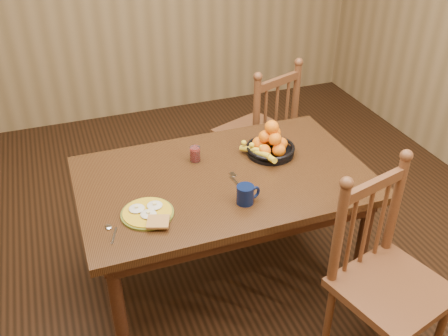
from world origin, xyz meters
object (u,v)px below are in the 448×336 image
object	(u,v)px
chair_near	(386,280)
dining_table	(224,188)
chair_far	(259,132)
coffee_mug	(246,194)
fruit_bowl	(270,145)
breakfast_plate	(148,213)

from	to	relation	value
chair_near	dining_table	bearing A→B (deg)	108.64
chair_far	coffee_mug	xyz separation A→B (m)	(-0.55, -1.07, 0.29)
chair_far	coffee_mug	world-z (taller)	chair_far
dining_table	fruit_bowl	xyz separation A→B (m)	(0.33, 0.13, 0.15)
chair_near	fruit_bowl	world-z (taller)	chair_near
chair_near	fruit_bowl	xyz separation A→B (m)	(-0.20, 0.93, 0.29)
breakfast_plate	fruit_bowl	xyz separation A→B (m)	(0.81, 0.33, 0.05)
coffee_mug	fruit_bowl	distance (m)	0.51
chair_far	coffee_mug	bearing A→B (deg)	41.90
dining_table	chair_far	bearing A→B (deg)	54.59
chair_far	fruit_bowl	distance (m)	0.77
coffee_mug	dining_table	bearing A→B (deg)	94.13
fruit_bowl	dining_table	bearing A→B (deg)	-159.42
fruit_bowl	coffee_mug	bearing A→B (deg)	-128.22
chair_near	coffee_mug	xyz separation A→B (m)	(-0.52, 0.53, 0.28)
chair_far	breakfast_plate	world-z (taller)	chair_far
dining_table	chair_near	bearing A→B (deg)	-56.29
chair_far	fruit_bowl	bearing A→B (deg)	49.82
chair_far	breakfast_plate	xyz separation A→B (m)	(-1.04, -1.00, 0.25)
dining_table	breakfast_plate	bearing A→B (deg)	-156.65
chair_near	breakfast_plate	size ratio (longest dim) A/B	3.56
dining_table	coffee_mug	world-z (taller)	coffee_mug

